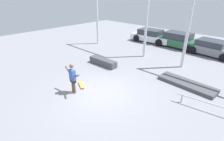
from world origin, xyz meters
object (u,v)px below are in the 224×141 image
manual_pad (187,84)px  parked_car_green (179,40)px  grind_box (103,62)px  skateboarder (73,77)px  grind_rail (210,105)px  parked_car_grey (212,48)px  skateboard (81,85)px  parked_car_white (151,36)px

manual_pad → parked_car_green: (-3.68, 6.83, 0.58)m
grind_box → skateboarder: bearing=-66.1°
skateboarder → grind_rail: (5.72, 3.24, -0.56)m
grind_rail → parked_car_grey: parked_car_grey is taller
grind_rail → parked_car_green: bearing=122.2°
skateboard → parked_car_grey: 11.41m
skateboarder → parked_car_white: bearing=109.0°
skateboard → grind_rail: 6.53m
manual_pad → parked_car_grey: bearing=95.9°
parked_car_grey → grind_rail: bearing=-68.1°
parked_car_white → parked_car_green: parked_car_green is taller
grind_box → parked_car_green: 8.30m
grind_rail → parked_car_green: size_ratio=0.66×
skateboard → skateboarder: bearing=-41.5°
skateboarder → manual_pad: (4.04, 4.91, -0.81)m
manual_pad → parked_car_green: bearing=118.3°
skateboard → parked_car_green: (0.66, 11.03, 0.61)m
grind_rail → parked_car_white: (-8.30, 8.35, 0.28)m
parked_car_white → grind_rail: bearing=-47.9°
grind_box → manual_pad: bearing=12.0°
skateboard → grind_box: 3.28m
skateboarder → grind_rail: size_ratio=0.56×
parked_car_white → manual_pad: bearing=-48.0°
skateboard → grind_rail: (6.02, 2.53, 0.29)m
grind_box → parked_car_green: parked_car_green is taller
skateboarder → grind_rail: bearing=36.0°
skateboard → parked_car_white: size_ratio=0.20×
parked_car_green → parked_car_grey: 3.00m
parked_car_grey → manual_pad: bearing=-78.2°
parked_car_grey → parked_car_white: bearing=-174.8°
manual_pad → parked_car_green: 7.78m
skateboard → manual_pad: 6.03m
parked_car_white → parked_car_grey: parked_car_white is taller
skateboarder → skateboard: skateboarder is taller
skateboarder → grind_box: size_ratio=0.72×
manual_pad → grind_rail: size_ratio=1.09×
grind_box → parked_car_grey: parked_car_grey is taller
parked_car_green → skateboard: bearing=-90.0°
manual_pad → grind_rail: (1.68, -1.67, 0.26)m
parked_car_white → skateboarder: bearing=-80.2°
grind_box → parked_car_green: size_ratio=0.51×
skateboarder → manual_pad: skateboarder is taller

